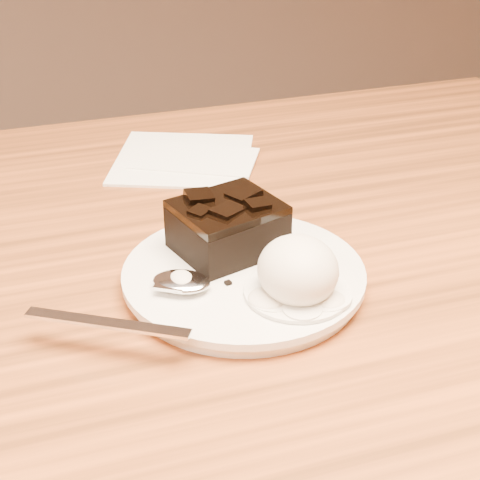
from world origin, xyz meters
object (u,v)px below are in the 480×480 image
object	(u,v)px
brownie	(227,230)
napkin	(183,158)
spoon	(182,283)
plate	(244,278)
ice_cream_scoop	(298,270)

from	to	relation	value
brownie	napkin	world-z (taller)	brownie
brownie	napkin	distance (m)	0.24
spoon	napkin	bearing A→B (deg)	16.55
plate	spoon	distance (m)	0.06
plate	ice_cream_scoop	xyz separation A→B (m)	(0.03, -0.05, 0.03)
ice_cream_scoop	spoon	distance (m)	0.09
ice_cream_scoop	spoon	xyz separation A→B (m)	(-0.09, 0.04, -0.02)
ice_cream_scoop	spoon	world-z (taller)	ice_cream_scoop
spoon	ice_cream_scoop	bearing A→B (deg)	-81.63
ice_cream_scoop	napkin	xyz separation A→B (m)	(-0.01, 0.32, -0.04)
brownie	napkin	xyz separation A→B (m)	(0.02, 0.24, -0.03)
brownie	ice_cream_scoop	bearing A→B (deg)	-69.46
plate	napkin	distance (m)	0.27
plate	spoon	xyz separation A→B (m)	(-0.06, -0.01, 0.01)
plate	brownie	distance (m)	0.05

